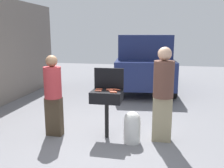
{
  "coord_description": "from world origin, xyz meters",
  "views": [
    {
      "loc": [
        1.31,
        -4.42,
        2.05
      ],
      "look_at": [
        0.29,
        0.6,
        1.0
      ],
      "focal_mm": 39.1,
      "sensor_mm": 36.0,
      "label": 1
    }
  ],
  "objects_px": {
    "hot_dog_4": "(98,91)",
    "person_right": "(163,91)",
    "hot_dog_8": "(99,89)",
    "parked_minivan": "(144,62)",
    "hot_dog_0": "(114,89)",
    "hot_dog_1": "(110,89)",
    "propane_tank": "(132,126)",
    "hot_dog_6": "(113,92)",
    "hot_dog_5": "(112,91)",
    "hot_dog_7": "(113,92)",
    "hot_dog_2": "(117,90)",
    "hot_dog_3": "(110,90)",
    "bbq_grill": "(107,98)",
    "person_left": "(53,93)"
  },
  "relations": [
    {
      "from": "hot_dog_4",
      "to": "person_right",
      "type": "distance_m",
      "value": 1.24
    },
    {
      "from": "hot_dog_8",
      "to": "parked_minivan",
      "type": "distance_m",
      "value": 4.74
    },
    {
      "from": "hot_dog_0",
      "to": "hot_dog_1",
      "type": "height_order",
      "value": "same"
    },
    {
      "from": "hot_dog_1",
      "to": "propane_tank",
      "type": "bearing_deg",
      "value": -24.75
    },
    {
      "from": "hot_dog_1",
      "to": "propane_tank",
      "type": "relative_size",
      "value": 0.21
    },
    {
      "from": "hot_dog_6",
      "to": "hot_dog_5",
      "type": "bearing_deg",
      "value": 116.32
    },
    {
      "from": "hot_dog_1",
      "to": "hot_dog_7",
      "type": "distance_m",
      "value": 0.23
    },
    {
      "from": "hot_dog_4",
      "to": "hot_dog_5",
      "type": "bearing_deg",
      "value": 4.11
    },
    {
      "from": "hot_dog_1",
      "to": "parked_minivan",
      "type": "relative_size",
      "value": 0.03
    },
    {
      "from": "hot_dog_2",
      "to": "hot_dog_3",
      "type": "relative_size",
      "value": 1.0
    },
    {
      "from": "bbq_grill",
      "to": "hot_dog_8",
      "type": "height_order",
      "value": "hot_dog_8"
    },
    {
      "from": "hot_dog_4",
      "to": "hot_dog_8",
      "type": "xyz_separation_m",
      "value": [
        -0.01,
        0.14,
        0.0
      ]
    },
    {
      "from": "hot_dog_4",
      "to": "person_left",
      "type": "bearing_deg",
      "value": -178.27
    },
    {
      "from": "hot_dog_0",
      "to": "hot_dog_2",
      "type": "relative_size",
      "value": 1.0
    },
    {
      "from": "propane_tank",
      "to": "parked_minivan",
      "type": "relative_size",
      "value": 0.13
    },
    {
      "from": "bbq_grill",
      "to": "parked_minivan",
      "type": "relative_size",
      "value": 0.21
    },
    {
      "from": "hot_dog_6",
      "to": "hot_dog_7",
      "type": "bearing_deg",
      "value": 102.98
    },
    {
      "from": "hot_dog_5",
      "to": "propane_tank",
      "type": "relative_size",
      "value": 0.21
    },
    {
      "from": "hot_dog_3",
      "to": "person_right",
      "type": "height_order",
      "value": "person_right"
    },
    {
      "from": "hot_dog_2",
      "to": "hot_dog_8",
      "type": "distance_m",
      "value": 0.36
    },
    {
      "from": "hot_dog_2",
      "to": "hot_dog_3",
      "type": "distance_m",
      "value": 0.14
    },
    {
      "from": "hot_dog_6",
      "to": "person_right",
      "type": "relative_size",
      "value": 0.07
    },
    {
      "from": "hot_dog_2",
      "to": "person_right",
      "type": "height_order",
      "value": "person_right"
    },
    {
      "from": "hot_dog_5",
      "to": "person_right",
      "type": "xyz_separation_m",
      "value": [
        0.96,
        0.12,
        0.01
      ]
    },
    {
      "from": "hot_dog_4",
      "to": "hot_dog_6",
      "type": "xyz_separation_m",
      "value": [
        0.32,
        -0.07,
        0.0
      ]
    },
    {
      "from": "hot_dog_6",
      "to": "propane_tank",
      "type": "xyz_separation_m",
      "value": [
        0.36,
        0.01,
        -0.65
      ]
    },
    {
      "from": "person_left",
      "to": "person_right",
      "type": "height_order",
      "value": "person_right"
    },
    {
      "from": "hot_dog_0",
      "to": "hot_dog_6",
      "type": "relative_size",
      "value": 1.0
    },
    {
      "from": "hot_dog_0",
      "to": "hot_dog_1",
      "type": "relative_size",
      "value": 1.0
    },
    {
      "from": "propane_tank",
      "to": "hot_dog_2",
      "type": "bearing_deg",
      "value": 147.18
    },
    {
      "from": "bbq_grill",
      "to": "hot_dog_5",
      "type": "height_order",
      "value": "hot_dog_5"
    },
    {
      "from": "hot_dog_2",
      "to": "hot_dog_0",
      "type": "bearing_deg",
      "value": 156.12
    },
    {
      "from": "hot_dog_0",
      "to": "propane_tank",
      "type": "relative_size",
      "value": 0.21
    },
    {
      "from": "person_left",
      "to": "hot_dog_4",
      "type": "bearing_deg",
      "value": 18.74
    },
    {
      "from": "hot_dog_2",
      "to": "hot_dog_4",
      "type": "xyz_separation_m",
      "value": [
        -0.34,
        -0.16,
        0.0
      ]
    },
    {
      "from": "hot_dog_6",
      "to": "person_left",
      "type": "bearing_deg",
      "value": 178.2
    },
    {
      "from": "person_right",
      "to": "parked_minivan",
      "type": "distance_m",
      "value": 4.77
    },
    {
      "from": "propane_tank",
      "to": "hot_dog_7",
      "type": "bearing_deg",
      "value": 176.21
    },
    {
      "from": "hot_dog_5",
      "to": "hot_dog_7",
      "type": "xyz_separation_m",
      "value": [
        0.04,
        -0.06,
        0.0
      ]
    },
    {
      "from": "hot_dog_6",
      "to": "person_right",
      "type": "bearing_deg",
      "value": 12.52
    },
    {
      "from": "propane_tank",
      "to": "hot_dog_6",
      "type": "bearing_deg",
      "value": -179.18
    },
    {
      "from": "hot_dog_2",
      "to": "hot_dog_4",
      "type": "distance_m",
      "value": 0.37
    },
    {
      "from": "hot_dog_1",
      "to": "parked_minivan",
      "type": "xyz_separation_m",
      "value": [
        0.33,
        4.69,
        0.05
      ]
    },
    {
      "from": "hot_dog_7",
      "to": "hot_dog_8",
      "type": "bearing_deg",
      "value": 151.75
    },
    {
      "from": "hot_dog_6",
      "to": "bbq_grill",
      "type": "bearing_deg",
      "value": 140.21
    },
    {
      "from": "person_left",
      "to": "person_right",
      "type": "distance_m",
      "value": 2.17
    },
    {
      "from": "bbq_grill",
      "to": "hot_dog_7",
      "type": "bearing_deg",
      "value": -34.21
    },
    {
      "from": "bbq_grill",
      "to": "person_right",
      "type": "xyz_separation_m",
      "value": [
        1.08,
        0.07,
        0.17
      ]
    },
    {
      "from": "hot_dog_0",
      "to": "hot_dog_3",
      "type": "relative_size",
      "value": 1.0
    },
    {
      "from": "hot_dog_7",
      "to": "propane_tank",
      "type": "distance_m",
      "value": 0.75
    }
  ]
}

